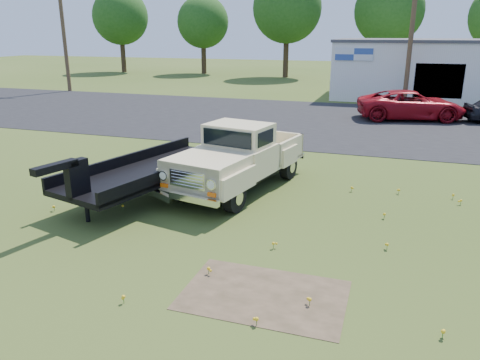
{
  "coord_description": "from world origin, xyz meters",
  "views": [
    {
      "loc": [
        3.48,
        -10.37,
        4.67
      ],
      "look_at": [
        -0.3,
        1.0,
        0.85
      ],
      "focal_mm": 35.0,
      "sensor_mm": 36.0,
      "label": 1
    }
  ],
  "objects": [
    {
      "name": "treeline_b",
      "position": [
        -18.0,
        41.0,
        5.67
      ],
      "size": [
        5.76,
        5.76,
        8.57
      ],
      "color": "#39291A",
      "rests_on": "ground"
    },
    {
      "name": "treeline_a",
      "position": [
        -28.0,
        40.0,
        6.3
      ],
      "size": [
        6.4,
        6.4,
        9.52
      ],
      "color": "#39291A",
      "rests_on": "ground"
    },
    {
      "name": "vintage_pickup_truck",
      "position": [
        -0.89,
        2.66,
        1.03
      ],
      "size": [
        3.32,
        6.01,
        2.06
      ],
      "primitive_type": null,
      "rotation": [
        0.0,
        0.0,
        -0.2
      ],
      "color": "beige",
      "rests_on": "ground"
    },
    {
      "name": "treeline_c",
      "position": [
        -8.0,
        39.5,
        6.93
      ],
      "size": [
        7.04,
        7.04,
        10.47
      ],
      "color": "#39291A",
      "rests_on": "ground"
    },
    {
      "name": "treeline_d",
      "position": [
        2.0,
        40.5,
        6.62
      ],
      "size": [
        6.72,
        6.72,
        10.0
      ],
      "color": "#39291A",
      "rests_on": "ground"
    },
    {
      "name": "red_pickup",
      "position": [
        4.29,
        17.07,
        0.79
      ],
      "size": [
        6.14,
        3.88,
        1.58
      ],
      "primitive_type": "imported",
      "rotation": [
        0.0,
        0.0,
        1.81
      ],
      "color": "maroon",
      "rests_on": "ground"
    },
    {
      "name": "utility_pole_mid",
      "position": [
        4.0,
        22.0,
        4.6
      ],
      "size": [
        1.6,
        0.3,
        9.0
      ],
      "color": "#4E3A24",
      "rests_on": "ground"
    },
    {
      "name": "ground",
      "position": [
        0.0,
        0.0,
        0.0
      ],
      "size": [
        140.0,
        140.0,
        0.0
      ],
      "primitive_type": "plane",
      "color": "#384C18",
      "rests_on": "ground"
    },
    {
      "name": "dirt_patch_b",
      "position": [
        -2.0,
        3.5,
        0.0
      ],
      "size": [
        2.2,
        1.6,
        0.01
      ],
      "primitive_type": "cube",
      "color": "#433724",
      "rests_on": "ground"
    },
    {
      "name": "utility_pole_west",
      "position": [
        -22.0,
        22.0,
        4.6
      ],
      "size": [
        1.6,
        0.3,
        9.0
      ],
      "color": "#4E3A24",
      "rests_on": "ground"
    },
    {
      "name": "flatbed_trailer",
      "position": [
        -3.13,
        1.31,
        0.87
      ],
      "size": [
        3.68,
        6.71,
        1.74
      ],
      "primitive_type": null,
      "rotation": [
        0.0,
        0.0,
        -0.26
      ],
      "color": "black",
      "rests_on": "ground"
    },
    {
      "name": "commercial_building",
      "position": [
        6.0,
        26.99,
        2.1
      ],
      "size": [
        14.2,
        8.2,
        4.15
      ],
      "color": "silver",
      "rests_on": "ground"
    },
    {
      "name": "dirt_patch_a",
      "position": [
        1.5,
        -3.0,
        0.0
      ],
      "size": [
        3.0,
        2.0,
        0.01
      ],
      "primitive_type": "cube",
      "color": "#433724",
      "rests_on": "ground"
    },
    {
      "name": "asphalt_lot",
      "position": [
        0.0,
        15.0,
        0.0
      ],
      "size": [
        90.0,
        14.0,
        0.02
      ],
      "primitive_type": "cube",
      "color": "black",
      "rests_on": "ground"
    }
  ]
}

